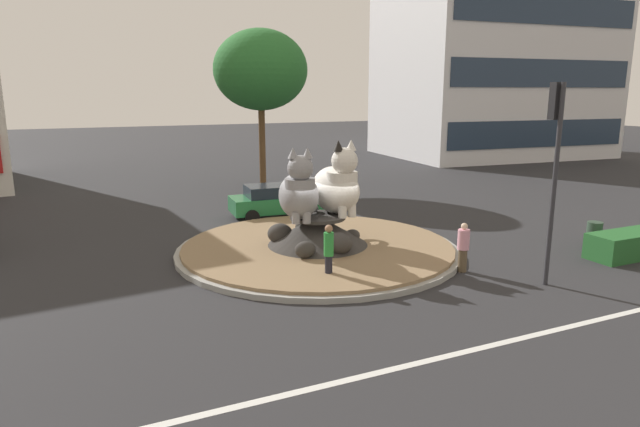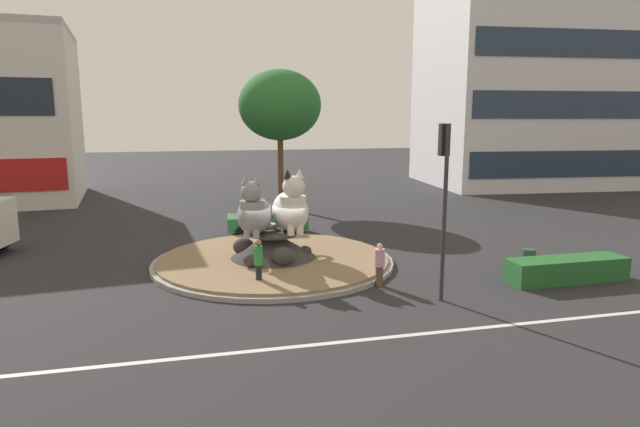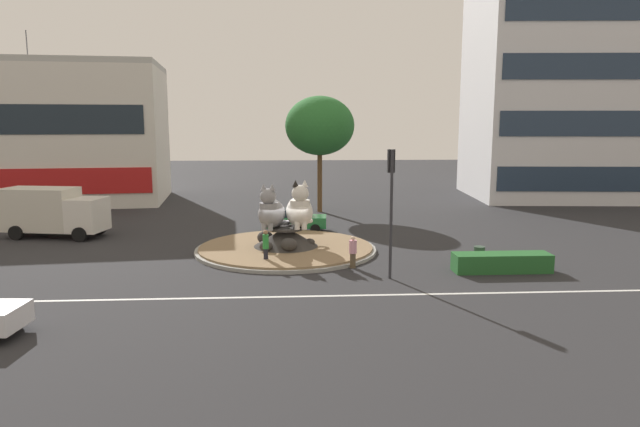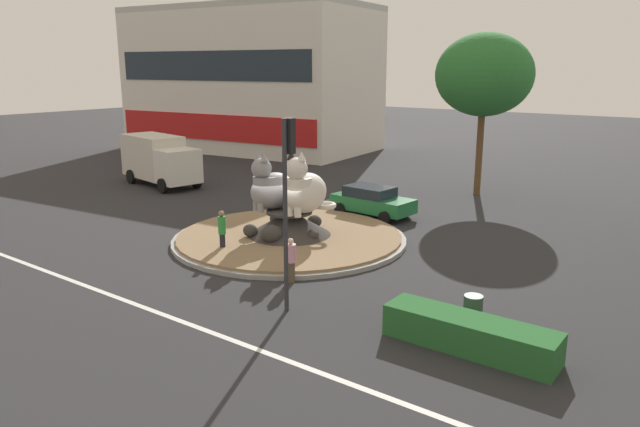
# 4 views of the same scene
# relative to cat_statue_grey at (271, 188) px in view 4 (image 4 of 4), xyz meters

# --- Properties ---
(ground_plane) EXTENTS (160.00, 160.00, 0.00)m
(ground_plane) POSITION_rel_cat_statue_grey_xyz_m (0.80, 0.22, -2.29)
(ground_plane) COLOR #28282B
(lane_centreline) EXTENTS (112.00, 0.20, 0.01)m
(lane_centreline) POSITION_rel_cat_statue_grey_xyz_m (0.80, -8.30, -2.28)
(lane_centreline) COLOR silver
(lane_centreline) RESTS_ON ground
(roundabout_island) EXTENTS (10.16, 10.16, 1.36)m
(roundabout_island) POSITION_rel_cat_statue_grey_xyz_m (0.79, 0.21, -1.90)
(roundabout_island) COLOR gray
(roundabout_island) RESTS_ON ground
(cat_statue_grey) EXTENTS (2.08, 2.51, 2.53)m
(cat_statue_grey) POSITION_rel_cat_statue_grey_xyz_m (0.00, 0.00, 0.00)
(cat_statue_grey) COLOR gray
(cat_statue_grey) RESTS_ON roundabout_island
(cat_statue_white) EXTENTS (1.69, 2.75, 2.71)m
(cat_statue_white) POSITION_rel_cat_statue_grey_xyz_m (1.59, 0.25, 0.06)
(cat_statue_white) COLOR silver
(cat_statue_white) RESTS_ON roundabout_island
(traffic_light_mast) EXTENTS (0.33, 0.46, 5.96)m
(traffic_light_mast) POSITION_rel_cat_statue_grey_xyz_m (5.62, -5.67, 1.81)
(traffic_light_mast) COLOR #2D2D33
(traffic_light_mast) RESTS_ON ground
(shophouse_block) EXTENTS (22.60, 13.62, 15.56)m
(shophouse_block) POSITION_rel_cat_statue_grey_xyz_m (-21.38, 21.85, 3.97)
(shophouse_block) COLOR silver
(shophouse_block) RESTS_ON ground
(clipped_hedge_strip) EXTENTS (4.69, 1.20, 0.90)m
(clipped_hedge_strip) POSITION_rel_cat_statue_grey_xyz_m (11.26, -4.88, -1.84)
(clipped_hedge_strip) COLOR #235B28
(clipped_hedge_strip) RESTS_ON ground
(broadleaf_tree_behind_island) EXTENTS (5.53, 5.53, 9.30)m
(broadleaf_tree_behind_island) POSITION_rel_cat_statue_grey_xyz_m (3.55, 14.42, 4.65)
(broadleaf_tree_behind_island) COLOR brown
(broadleaf_tree_behind_island) RESTS_ON ground
(pedestrian_green_shirt) EXTENTS (0.30, 0.30, 1.79)m
(pedestrian_green_shirt) POSITION_rel_cat_statue_grey_xyz_m (-0.21, -2.82, -1.31)
(pedestrian_green_shirt) COLOR black
(pedestrian_green_shirt) RESTS_ON ground
(pedestrian_pink_shirt) EXTENTS (0.38, 0.38, 1.61)m
(pedestrian_pink_shirt) POSITION_rel_cat_statue_grey_xyz_m (4.13, -3.74, -1.45)
(pedestrian_pink_shirt) COLOR brown
(pedestrian_pink_shirt) RESTS_ON ground
(sedan_on_far_lane) EXTENTS (4.30, 2.30, 1.52)m
(sedan_on_far_lane) POSITION_rel_cat_statue_grey_xyz_m (1.35, 6.14, -1.48)
(sedan_on_far_lane) COLOR #1E6B38
(sedan_on_far_lane) RESTS_ON ground
(delivery_box_truck) EXTENTS (6.64, 3.50, 3.12)m
(delivery_box_truck) POSITION_rel_cat_statue_grey_xyz_m (-13.90, 5.05, -0.61)
(delivery_box_truck) COLOR silver
(delivery_box_truck) RESTS_ON ground
(litter_bin) EXTENTS (0.56, 0.56, 0.90)m
(litter_bin) POSITION_rel_cat_statue_grey_xyz_m (10.69, -3.30, -1.84)
(litter_bin) COLOR #2D4233
(litter_bin) RESTS_ON ground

